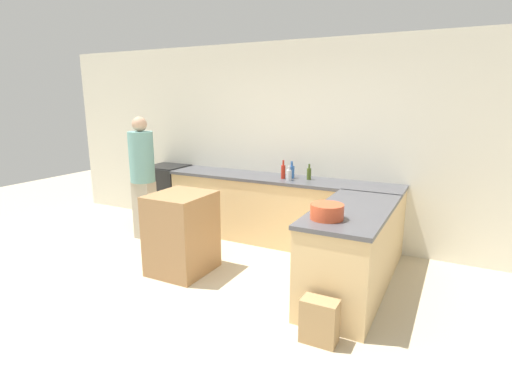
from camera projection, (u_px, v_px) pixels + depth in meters
The scene contains 13 objects.
ground_plane at pixel (185, 313), 3.73m from camera, with size 14.00×14.00×0.00m, color beige.
wall_back at pixel (289, 143), 5.54m from camera, with size 8.00×0.06×2.70m.
counter_back at pixel (279, 210), 5.46m from camera, with size 3.22×0.62×0.92m.
counter_peninsula at pixel (351, 252), 3.97m from camera, with size 0.69×1.58×0.92m.
range_oven at pixel (168, 195), 6.32m from camera, with size 0.62×0.60×0.93m.
island_table at pixel (182, 233), 4.54m from camera, with size 0.61×0.68×0.92m.
mixing_bowl at pixel (327, 212), 3.51m from camera, with size 0.29×0.29×0.13m.
hot_sauce_bottle at pixel (283, 171), 5.26m from camera, with size 0.06×0.06×0.25m.
water_bottle_blue at pixel (292, 171), 5.29m from camera, with size 0.07×0.07×0.23m.
vinegar_bottle_clear at pixel (289, 175), 5.16m from camera, with size 0.07×0.07×0.19m.
olive_oil_bottle at pixel (309, 173), 5.20m from camera, with size 0.06×0.06×0.21m.
person_by_range at pixel (143, 174), 5.52m from camera, with size 0.34×0.34×1.71m.
paper_bag at pixel (319, 321), 3.24m from camera, with size 0.30×0.17×0.38m.
Camera 1 is at (2.14, -2.68, 1.96)m, focal length 28.00 mm.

